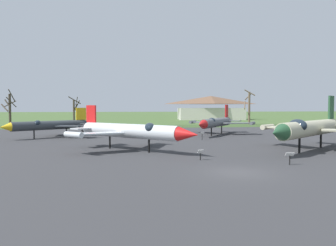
# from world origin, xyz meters

# --- Properties ---
(ground_plane) EXTENTS (600.00, 600.00, 0.00)m
(ground_plane) POSITION_xyz_m (0.00, 0.00, 0.00)
(ground_plane) COLOR #425B2D
(asphalt_apron) EXTENTS (95.54, 57.86, 0.05)m
(asphalt_apron) POSITION_xyz_m (0.00, 17.36, 0.03)
(asphalt_apron) COLOR #333335
(asphalt_apron) RESTS_ON ground
(grass_verge_strip) EXTENTS (155.54, 12.00, 0.06)m
(grass_verge_strip) POSITION_xyz_m (0.00, 52.29, 0.03)
(grass_verge_strip) COLOR #354D25
(grass_verge_strip) RESTS_ON ground
(jet_fighter_front_left) EXTENTS (11.25, 12.80, 4.70)m
(jet_fighter_front_left) POSITION_xyz_m (7.59, 28.41, 1.95)
(jet_fighter_front_left) COLOR #565B60
(jet_fighter_front_left) RESTS_ON ground
(info_placard_front_left) EXTENTS (0.49, 0.31, 1.08)m
(info_placard_front_left) POSITION_xyz_m (3.33, 20.95, 0.67)
(info_placard_front_left) COLOR black
(info_placard_front_left) RESTS_ON ground
(jet_fighter_front_right) EXTENTS (11.79, 12.09, 4.47)m
(jet_fighter_front_right) POSITION_xyz_m (-6.23, 11.76, 1.99)
(jet_fighter_front_right) COLOR silver
(jet_fighter_front_right) RESTS_ON ground
(info_placard_front_right) EXTENTS (0.49, 0.32, 0.89)m
(info_placard_front_right) POSITION_xyz_m (-1.11, 5.22, 0.55)
(info_placard_front_right) COLOR black
(info_placard_front_right) RESTS_ON ground
(jet_fighter_rear_center) EXTENTS (14.06, 12.04, 5.53)m
(jet_fighter_rear_center) POSITION_xyz_m (10.84, 9.10, 2.25)
(jet_fighter_rear_center) COLOR #B7B293
(jet_fighter_rear_center) RESTS_ON ground
(info_placard_rear_center) EXTENTS (0.67, 0.30, 0.97)m
(info_placard_rear_center) POSITION_xyz_m (4.74, 2.00, 0.64)
(info_placard_rear_center) COLOR black
(info_placard_rear_center) RESTS_ON ground
(jet_fighter_rear_left) EXTENTS (11.26, 10.27, 4.19)m
(jet_fighter_rear_left) POSITION_xyz_m (-16.56, 27.54, 1.81)
(jet_fighter_rear_left) COLOR #33383D
(jet_fighter_rear_left) RESTS_ON ground
(bare_tree_far_left) EXTENTS (3.33, 3.30, 8.21)m
(bare_tree_far_left) POSITION_xyz_m (-30.41, 56.58, 4.01)
(bare_tree_far_left) COLOR #42382D
(bare_tree_far_left) RESTS_ON ground
(bare_tree_left_of_center) EXTENTS (2.80, 3.17, 6.79)m
(bare_tree_left_of_center) POSITION_xyz_m (-16.99, 59.34, 3.53)
(bare_tree_left_of_center) COLOR #42382D
(bare_tree_left_of_center) RESTS_ON ground
(bare_tree_center) EXTENTS (2.61, 3.30, 8.65)m
(bare_tree_center) POSITION_xyz_m (25.09, 57.08, 4.54)
(bare_tree_center) COLOR brown
(bare_tree_center) RESTS_ON ground
(visitor_building) EXTENTS (24.34, 12.67, 8.24)m
(visitor_building) POSITION_xyz_m (25.60, 91.10, 4.10)
(visitor_building) COLOR beige
(visitor_building) RESTS_ON ground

